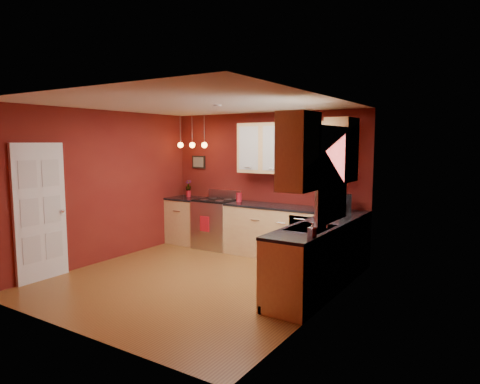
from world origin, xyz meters
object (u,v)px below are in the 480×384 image
Objects in this scene: soap_pump at (312,230)px; coffee_maker at (345,203)px; gas_range at (216,223)px; red_canister at (239,197)px; sink at (311,229)px.

coffee_maker is at bearing 98.44° from soap_pump.
gas_range is 2.63m from coffee_maker.
red_canister is (0.51, 0.03, 0.54)m from gas_range.
coffee_maker is (-0.06, 1.55, 0.15)m from sink.
soap_pump is at bearing -41.42° from red_canister.
sink is at bearing -105.73° from coffee_maker.
coffee_maker is at bearing 92.34° from sink.
coffee_maker is 2.12m from soap_pump.
sink is 3.93× the size of soap_pump.
soap_pump is (0.25, -0.55, 0.11)m from sink.
sink reaches higher than soap_pump.
red_canister is 2.05m from coffee_maker.
sink is 2.54× the size of coffee_maker.
gas_range is at bearing 144.45° from soap_pump.
sink is (2.62, -1.50, 0.43)m from gas_range.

